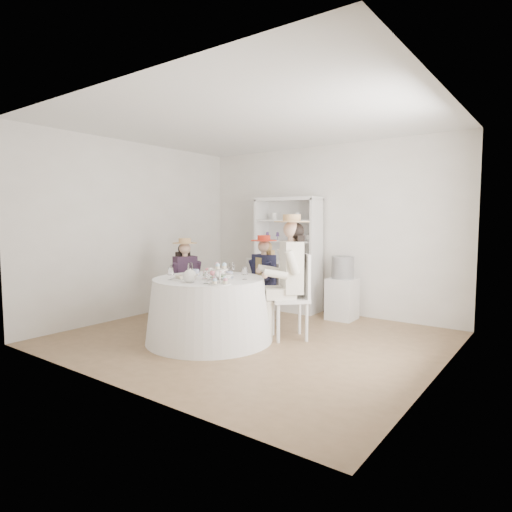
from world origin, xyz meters
The scene contains 23 objects.
ground centered at (0.00, 0.00, 0.00)m, with size 4.50×4.50×0.00m, color brown.
ceiling centered at (0.00, 0.00, 2.70)m, with size 4.50×4.50×0.00m, color white.
wall_back centered at (0.00, 2.00, 1.35)m, with size 4.50×4.50×0.00m, color silver.
wall_front centered at (0.00, -2.00, 1.35)m, with size 4.50×4.50×0.00m, color silver.
wall_left centered at (-2.25, 0.00, 1.35)m, with size 4.50×4.50×0.00m, color silver.
wall_right centered at (2.25, 0.00, 1.35)m, with size 4.50×4.50×0.00m, color silver.
tea_table centered at (-0.37, -0.39, 0.39)m, with size 1.57×1.57×0.79m.
hutch centered at (-0.55, 1.77, 0.67)m, with size 1.13×0.47×1.87m.
side_table centered at (0.49, 1.64, 0.31)m, with size 0.40×0.40×0.63m, color silver.
hatbox centered at (0.49, 1.64, 0.79)m, with size 0.33×0.33×0.33m, color black.
guest_left centered at (-1.26, 0.09, 0.70)m, with size 0.51×0.47×1.24m.
guest_mid centered at (-0.26, 0.62, 0.73)m, with size 0.49×0.52×1.29m.
guest_right centered at (0.39, 0.28, 0.89)m, with size 0.67×0.67×1.58m.
spare_chair centered at (-0.54, 0.91, 0.50)m, with size 0.50×0.50×0.92m.
teacup_a centered at (-0.66, -0.32, 0.83)m, with size 0.09×0.09×0.07m, color white.
teacup_b centered at (-0.44, -0.13, 0.82)m, with size 0.07×0.07×0.07m, color white.
teacup_c centered at (-0.18, -0.21, 0.83)m, with size 0.09×0.09×0.07m, color white.
flower_bowl centered at (-0.14, -0.37, 0.82)m, with size 0.22×0.22×0.05m, color white.
flower_arrangement centered at (-0.18, -0.47, 0.88)m, with size 0.19×0.19×0.07m.
table_teapot centered at (-0.30, -0.79, 0.86)m, with size 0.23×0.16×0.17m.
sandwich_plate centered at (-0.55, -0.66, 0.81)m, with size 0.27×0.27×0.06m.
cupcake_stand centered at (0.08, -0.70, 0.88)m, with size 0.25×0.25×0.24m.
stemware_set centered at (-0.37, -0.39, 0.87)m, with size 0.97×0.94×0.15m.
Camera 1 is at (3.22, -4.29, 1.53)m, focal length 30.00 mm.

